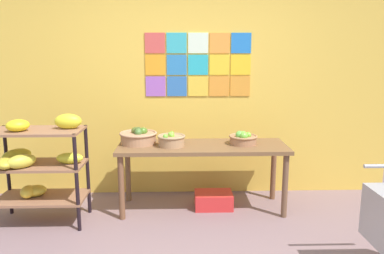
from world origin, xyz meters
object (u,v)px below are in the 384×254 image
display_table (202,153)px  fruit_basket_back_left (171,140)px  fruit_basket_left (243,139)px  produce_crate_under_table (214,200)px  banana_shelf_unit (36,162)px  fruit_basket_right (139,136)px

display_table → fruit_basket_back_left: size_ratio=6.14×
display_table → fruit_basket_back_left: (-0.33, -0.04, 0.15)m
fruit_basket_left → produce_crate_under_table: 0.75m
fruit_basket_back_left → fruit_basket_left: 0.77m
banana_shelf_unit → display_table: banana_shelf_unit is taller
display_table → fruit_basket_back_left: 0.36m
fruit_basket_back_left → produce_crate_under_table: (0.45, 0.06, -0.69)m
fruit_basket_right → produce_crate_under_table: (0.81, -0.07, -0.70)m
banana_shelf_unit → fruit_basket_back_left: banana_shelf_unit is taller
fruit_basket_left → produce_crate_under_table: bearing=-178.7°
fruit_basket_right → banana_shelf_unit: bearing=-157.8°
fruit_basket_back_left → fruit_basket_right: (-0.35, 0.13, 0.01)m
fruit_basket_left → produce_crate_under_table: (-0.31, -0.01, -0.69)m
banana_shelf_unit → fruit_basket_back_left: 1.34m
banana_shelf_unit → fruit_basket_right: 1.04m
banana_shelf_unit → fruit_basket_left: banana_shelf_unit is taller
banana_shelf_unit → fruit_basket_left: 2.10m
fruit_basket_right → produce_crate_under_table: fruit_basket_right is taller
display_table → fruit_basket_right: fruit_basket_right is taller
fruit_basket_left → banana_shelf_unit: bearing=-171.1°
produce_crate_under_table → banana_shelf_unit: bearing=-169.8°
display_table → fruit_basket_left: fruit_basket_left is taller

